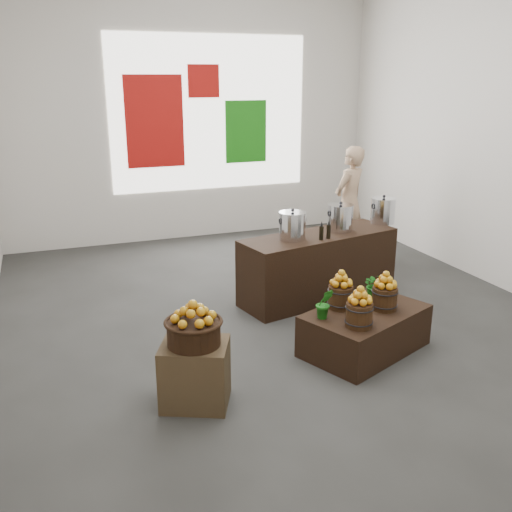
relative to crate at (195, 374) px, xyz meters
name	(u,v)px	position (x,y,z in m)	size (l,w,h in m)	color
ground	(275,313)	(1.33, 1.49, -0.27)	(7.00, 7.00, 0.00)	#333331
back_wall	(192,114)	(1.33, 4.99, 1.73)	(6.00, 0.04, 4.00)	beige
back_opening	(210,114)	(1.63, 4.97, 1.73)	(3.20, 0.02, 2.40)	white
deco_red_left	(155,122)	(0.73, 4.96, 1.63)	(0.90, 0.04, 1.40)	#A10F0C
deco_green_right	(246,132)	(2.23, 4.96, 1.43)	(0.70, 0.04, 1.00)	#177011
deco_red_upper	(203,81)	(1.53, 4.96, 2.23)	(0.50, 0.04, 0.50)	#A10F0C
crate	(195,374)	(0.00, 0.00, 0.00)	(0.53, 0.44, 0.53)	#4E3924
wicker_basket	(194,333)	(0.00, 0.00, 0.36)	(0.43, 0.43, 0.19)	black
apples_in_basket	(193,311)	(0.00, 0.00, 0.55)	(0.33, 0.33, 0.18)	#8C1F04
display_table	(365,330)	(1.79, 0.34, -0.06)	(1.21, 0.74, 0.42)	black
apple_bucket_front_left	(359,315)	(1.54, 0.05, 0.26)	(0.24, 0.24, 0.22)	#3A2310
apples_in_bucket_front_left	(360,295)	(1.54, 0.05, 0.45)	(0.18, 0.18, 0.16)	#8C1F04
apple_bucket_front_right	(384,298)	(1.98, 0.31, 0.26)	(0.24, 0.24, 0.22)	#3A2310
apples_in_bucket_front_right	(386,280)	(1.98, 0.31, 0.45)	(0.18, 0.18, 0.16)	#8C1F04
apple_bucket_rear	(341,297)	(1.60, 0.50, 0.26)	(0.24, 0.24, 0.22)	#3A2310
apples_in_bucket_rear	(341,278)	(1.60, 0.50, 0.45)	(0.18, 0.18, 0.16)	#8C1F04
herb_garnish_right	(375,285)	(2.06, 0.62, 0.28)	(0.24, 0.20, 0.26)	#176415
herb_garnish_left	(325,303)	(1.33, 0.33, 0.30)	(0.16, 0.13, 0.30)	#176415
counter	(318,266)	(1.99, 1.75, 0.13)	(1.95, 0.62, 0.80)	black
stock_pot_left	(292,227)	(1.60, 1.67, 0.68)	(0.30, 0.30, 0.30)	silver
stock_pot_center	(340,218)	(2.29, 1.82, 0.68)	(0.30, 0.30, 0.30)	silver
stock_pot_right	(383,211)	(2.99, 1.97, 0.68)	(0.30, 0.30, 0.30)	silver
oil_cruets	(330,229)	(2.03, 1.56, 0.64)	(0.14, 0.05, 0.22)	black
shopper	(349,202)	(3.19, 3.17, 0.55)	(0.59, 0.39, 1.62)	tan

